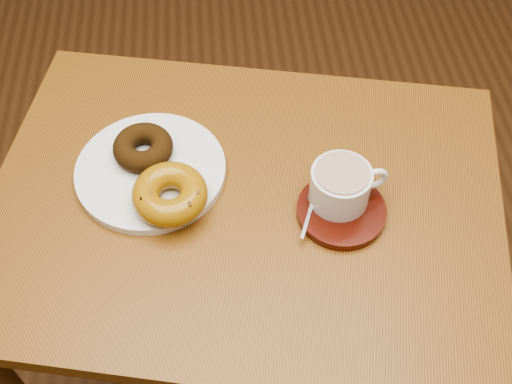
{
  "coord_description": "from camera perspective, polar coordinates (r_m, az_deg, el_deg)",
  "views": [
    {
      "loc": [
        -0.19,
        -0.59,
        1.64
      ],
      "look_at": [
        -0.14,
        0.04,
        0.81
      ],
      "focal_mm": 45.0,
      "sensor_mm": 36.0,
      "label": 1
    }
  ],
  "objects": [
    {
      "name": "cafe_table",
      "position": [
        1.16,
        -0.99,
        -4.43
      ],
      "size": [
        0.96,
        0.8,
        0.79
      ],
      "rotation": [
        0.0,
        0.0,
        -0.22
      ],
      "color": "brown",
      "rests_on": "ground"
    },
    {
      "name": "teaspoon",
      "position": [
        1.03,
        5.03,
        -0.94
      ],
      "size": [
        0.04,
        0.09,
        0.01
      ],
      "rotation": [
        0.0,
        0.0,
        -0.37
      ],
      "color": "silver",
      "rests_on": "saucer"
    },
    {
      "name": "saucer",
      "position": [
        1.04,
        7.59,
        -1.69
      ],
      "size": [
        0.2,
        0.2,
        0.02
      ],
      "primitive_type": "cylinder",
      "rotation": [
        0.0,
        0.0,
        -0.53
      ],
      "color": "#3D0F08",
      "rests_on": "cafe_table"
    },
    {
      "name": "donut_cinnamon",
      "position": [
        1.1,
        -10.01,
        3.93
      ],
      "size": [
        0.1,
        0.1,
        0.04
      ],
      "primitive_type": "torus",
      "rotation": [
        0.0,
        0.0,
        -0.02
      ],
      "color": "black",
      "rests_on": "donut_plate"
    },
    {
      "name": "donut_plate",
      "position": [
        1.1,
        -9.34,
        1.89
      ],
      "size": [
        0.26,
        0.26,
        0.02
      ],
      "primitive_type": "cylinder",
      "rotation": [
        0.0,
        0.0,
        -0.01
      ],
      "color": "silver",
      "rests_on": "cafe_table"
    },
    {
      "name": "donut_caramel",
      "position": [
        1.02,
        -7.68,
        -0.17
      ],
      "size": [
        0.14,
        0.14,
        0.04
      ],
      "rotation": [
        0.0,
        0.0,
        -0.19
      ],
      "color": "#9C6A11",
      "rests_on": "donut_plate"
    },
    {
      "name": "coffee_cup",
      "position": [
        1.02,
        7.6,
        0.6
      ],
      "size": [
        0.13,
        0.1,
        0.07
      ],
      "rotation": [
        0.0,
        0.0,
        0.14
      ],
      "color": "silver",
      "rests_on": "saucer"
    }
  ]
}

